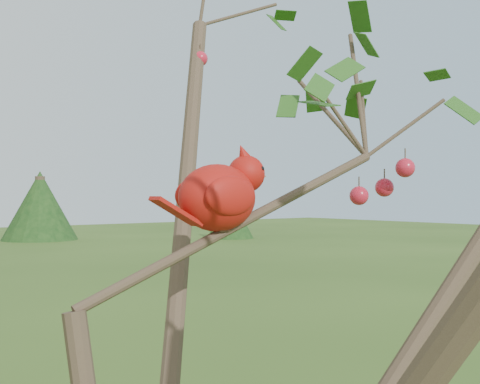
{
  "coord_description": "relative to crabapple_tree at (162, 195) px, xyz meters",
  "views": [
    {
      "loc": [
        -0.41,
        -0.75,
        2.12
      ],
      "look_at": [
        0.25,
        0.08,
        2.13
      ],
      "focal_mm": 45.0,
      "sensor_mm": 36.0,
      "label": 1
    }
  ],
  "objects": [
    {
      "name": "cardinal",
      "position": [
        0.18,
        0.1,
        0.0
      ],
      "size": [
        0.24,
        0.12,
        0.17
      ],
      "rotation": [
        0.0,
        0.0,
        0.02
      ],
      "color": "#A81A0E",
      "rests_on": "ground"
    },
    {
      "name": "crabapple_tree",
      "position": [
        0.0,
        0.0,
        0.0
      ],
      "size": [
        2.35,
        2.05,
        2.95
      ],
      "color": "#3D2C21",
      "rests_on": "ground"
    }
  ]
}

